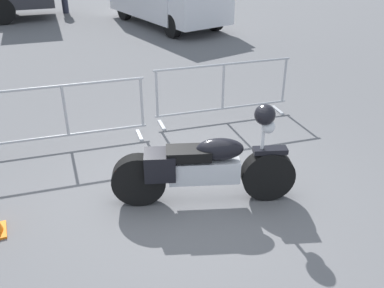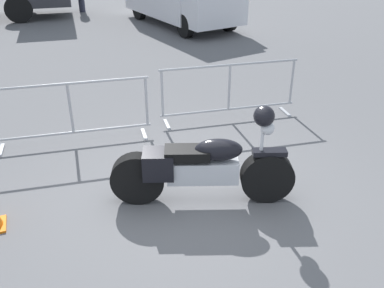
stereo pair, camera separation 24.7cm
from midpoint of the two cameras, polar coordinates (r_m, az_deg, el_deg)
ground_plane at (r=5.81m, az=-1.82°, el=-7.29°), size 120.00×120.00×0.00m
motorcycle at (r=5.51m, az=0.34°, el=-3.03°), size 2.33×0.96×1.35m
crowd_barrier_near at (r=7.19m, az=-17.44°, el=3.71°), size 2.57×0.68×1.07m
crowd_barrier_far at (r=7.89m, az=3.26°, el=7.14°), size 2.57×0.68×1.07m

